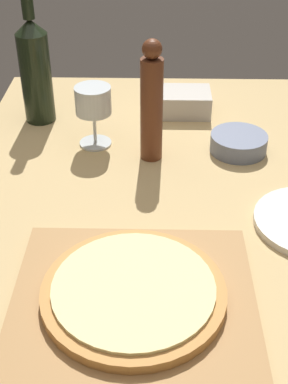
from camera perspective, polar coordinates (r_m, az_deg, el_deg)
dining_table at (r=1.13m, az=1.49°, el=-5.68°), size 0.86×1.28×0.75m
cutting_board at (r=0.86m, az=-1.11°, el=-11.51°), size 0.38×0.34×0.02m
pizza at (r=0.85m, az=-1.12°, el=-10.56°), size 0.29×0.29×0.02m
wine_bottle at (r=1.36m, az=-11.53°, el=12.72°), size 0.08×0.08×0.34m
pepper_mill at (r=1.16m, az=0.82°, el=9.37°), size 0.05×0.05×0.27m
wine_glass at (r=1.23m, az=-5.44°, el=9.41°), size 0.08×0.08×0.14m
small_bowl at (r=1.26m, az=10.05°, el=5.18°), size 0.13×0.13×0.04m
food_container at (r=1.41m, az=3.95°, el=9.56°), size 0.15×0.11×0.06m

